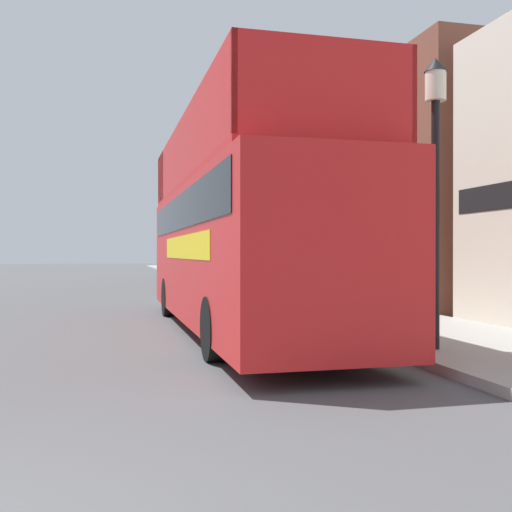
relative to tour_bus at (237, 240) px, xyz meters
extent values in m
plane|color=#4C4C4F|center=(-3.91, 11.94, -1.92)|extent=(144.00, 144.00, 0.00)
cube|color=#999993|center=(3.44, 8.94, -1.85)|extent=(3.47, 108.00, 0.14)
cube|color=brown|center=(8.17, 13.30, 1.73)|extent=(6.00, 25.02, 7.29)
pyramid|color=#2D2D33|center=(8.17, 13.30, 6.55)|extent=(6.00, 25.02, 2.35)
cube|color=red|center=(0.00, -0.15, -0.30)|extent=(2.55, 11.24, 2.69)
cube|color=yellow|center=(0.01, -0.71, -0.17)|extent=(2.52, 6.19, 0.45)
cube|color=black|center=(0.00, -0.15, 0.55)|extent=(2.57, 10.34, 0.70)
cube|color=red|center=(0.00, -0.15, 1.10)|extent=(2.54, 10.34, 0.10)
cube|color=red|center=(-1.19, -0.16, 1.78)|extent=(0.16, 10.32, 1.27)
cube|color=red|center=(1.19, -0.14, 1.78)|extent=(0.16, 10.32, 1.27)
cube|color=red|center=(0.05, -5.28, 1.78)|extent=(2.45, 0.09, 1.27)
cube|color=red|center=(-0.04, 4.22, 1.78)|extent=(2.46, 1.59, 1.27)
cylinder|color=black|center=(-1.13, 3.32, -1.43)|extent=(0.29, 0.98, 0.98)
cylinder|color=black|center=(1.07, 3.34, -1.43)|extent=(0.29, 0.98, 0.98)
cylinder|color=black|center=(-1.07, -3.41, -1.43)|extent=(0.29, 0.98, 0.98)
cylinder|color=black|center=(1.13, -3.39, -1.43)|extent=(0.29, 0.98, 0.98)
cube|color=silver|center=(0.60, 9.16, -1.37)|extent=(1.93, 4.46, 0.75)
cube|color=black|center=(0.60, 9.03, -0.76)|extent=(1.61, 2.18, 0.47)
cylinder|color=black|center=(-0.26, 10.48, -1.61)|extent=(0.23, 0.62, 0.61)
cylinder|color=black|center=(1.32, 10.56, -1.61)|extent=(0.23, 0.62, 0.61)
cylinder|color=black|center=(-0.12, 7.76, -1.61)|extent=(0.23, 0.62, 0.61)
cylinder|color=black|center=(1.45, 7.84, -1.61)|extent=(0.23, 0.62, 0.61)
cylinder|color=black|center=(2.33, -3.94, 0.15)|extent=(0.13, 0.13, 3.86)
cylinder|color=silver|center=(2.33, -3.94, 2.31)|extent=(0.32, 0.32, 0.45)
cone|color=black|center=(2.33, -3.94, 2.65)|extent=(0.35, 0.35, 0.22)
cylinder|color=black|center=(2.16, 3.30, 0.36)|extent=(0.13, 0.13, 4.27)
cylinder|color=silver|center=(2.16, 3.30, 2.72)|extent=(0.32, 0.32, 0.45)
cone|color=black|center=(2.16, 3.30, 3.06)|extent=(0.35, 0.35, 0.22)
cylinder|color=black|center=(2.07, 10.54, 0.51)|extent=(0.13, 0.13, 4.58)
cylinder|color=silver|center=(2.07, 10.54, 3.03)|extent=(0.32, 0.32, 0.45)
cone|color=black|center=(2.07, 10.54, 3.36)|extent=(0.35, 0.35, 0.22)
camera|label=1|loc=(-2.58, -12.32, -0.29)|focal=42.00mm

